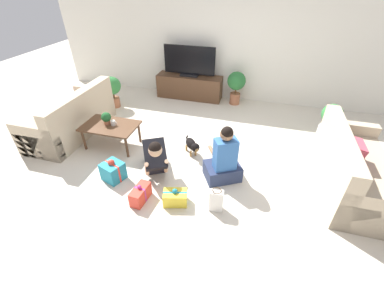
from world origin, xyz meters
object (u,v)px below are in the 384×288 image
(sofa_left, at_px, (72,119))
(mug, at_px, (113,123))
(coffee_table, at_px, (110,127))
(person_kneeling, at_px, (155,156))
(gift_bag_a, at_px, (216,200))
(gift_box_b, at_px, (113,171))
(dog, at_px, (192,145))
(gift_box_a, at_px, (140,194))
(sofa_right, at_px, (353,170))
(tv_console, at_px, (190,87))
(potted_plant_corner_left, at_px, (112,89))
(person_sitting, at_px, (224,161))
(tv, at_px, (189,63))
(potted_plant_corner_right, at_px, (330,122))
(tabletop_plant, at_px, (106,118))
(potted_plant_back_right, at_px, (236,84))
(gift_box_c, at_px, (175,197))

(sofa_left, xyz_separation_m, mug, (1.01, -0.17, 0.16))
(coffee_table, distance_m, person_kneeling, 1.17)
(gift_bag_a, bearing_deg, gift_box_b, 173.77)
(dog, relative_size, gift_box_a, 1.12)
(sofa_right, bearing_deg, tv_console, 52.39)
(potted_plant_corner_left, bearing_deg, gift_box_a, -53.89)
(person_kneeling, height_order, mug, person_kneeling)
(coffee_table, xyz_separation_m, tv_console, (0.74, 2.44, -0.10))
(dog, xyz_separation_m, gift_bag_a, (0.65, -1.11, -0.03))
(coffee_table, bearing_deg, person_sitting, -9.23)
(coffee_table, relative_size, gift_box_a, 2.64)
(tv_console, distance_m, mug, 2.52)
(coffee_table, bearing_deg, tv, 73.05)
(gift_box_b, distance_m, gift_bag_a, 1.65)
(potted_plant_corner_right, relative_size, tabletop_plant, 3.27)
(sofa_right, xyz_separation_m, gift_bag_a, (-1.79, -0.99, -0.14))
(person_kneeling, distance_m, dog, 0.76)
(dog, distance_m, gift_box_b, 1.36)
(gift_box_b, bearing_deg, person_sitting, 16.27)
(tv_console, relative_size, potted_plant_corner_left, 2.21)
(gift_box_a, bearing_deg, person_sitting, 37.16)
(tv_console, xyz_separation_m, dog, (0.72, -2.31, -0.08))
(coffee_table, height_order, potted_plant_corner_right, potted_plant_corner_right)
(tv, relative_size, tabletop_plant, 5.53)
(potted_plant_back_right, distance_m, person_kneeling, 3.01)
(tv_console, relative_size, dog, 3.89)
(person_sitting, distance_m, gift_box_b, 1.69)
(gift_box_a, bearing_deg, sofa_left, 147.29)
(sofa_left, relative_size, potted_plant_back_right, 2.36)
(coffee_table, bearing_deg, gift_box_c, -33.46)
(sofa_right, xyz_separation_m, gift_box_b, (-3.43, -0.81, -0.16))
(tabletop_plant, bearing_deg, gift_box_c, -33.08)
(potted_plant_corner_right, height_order, person_sitting, person_sitting)
(sofa_left, xyz_separation_m, potted_plant_back_right, (2.84, 2.20, 0.18))
(potted_plant_corner_left, distance_m, tabletop_plant, 1.62)
(sofa_left, bearing_deg, potted_plant_back_right, 127.77)
(tv_console, bearing_deg, tv, 0.00)
(person_kneeling, bearing_deg, tv, 66.61)
(sofa_right, relative_size, coffee_table, 1.92)
(potted_plant_corner_right, height_order, tabletop_plant, potted_plant_corner_right)
(mug, bearing_deg, tv, 74.32)
(tv_console, bearing_deg, gift_box_c, -76.85)
(potted_plant_back_right, bearing_deg, gift_box_a, -103.11)
(sofa_right, distance_m, gift_box_a, 3.05)
(person_sitting, xyz_separation_m, gift_bag_a, (0.03, -0.65, -0.17))
(potted_plant_corner_right, relative_size, potted_plant_corner_left, 1.02)
(potted_plant_back_right, xyz_separation_m, tabletop_plant, (-1.95, -2.36, 0.06))
(tv_console, bearing_deg, person_kneeling, -84.01)
(potted_plant_back_right, distance_m, gift_box_b, 3.51)
(gift_box_a, xyz_separation_m, gift_box_b, (-0.59, 0.30, 0.04))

